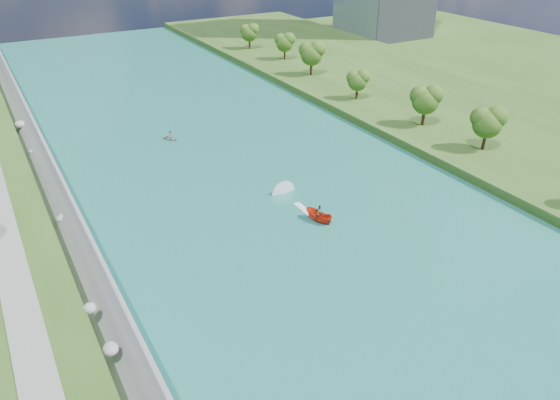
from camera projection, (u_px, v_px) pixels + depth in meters
ground at (340, 260)px, 61.94m from camera, size 260.00×260.00×0.00m
river_water at (258, 189)px, 77.23m from camera, size 55.00×240.00×0.10m
berm_east at (501, 124)px, 98.41m from camera, size 44.00×240.00×1.50m
riprap_bank at (68, 228)px, 64.57m from camera, size 3.95×236.00×4.05m
riverside_path at (2, 227)px, 61.44m from camera, size 3.00×200.00×0.10m
trees_east at (382, 86)px, 103.08m from camera, size 9.12×134.11×8.92m
motorboat at (312, 211)px, 70.35m from camera, size 3.60×18.93×2.00m
raft at (171, 138)px, 93.46m from camera, size 3.04×3.37×1.58m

